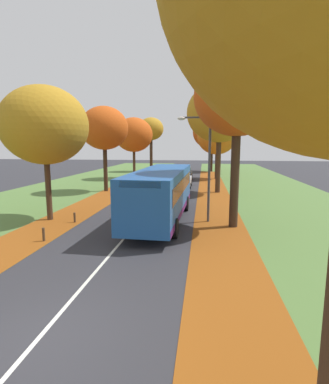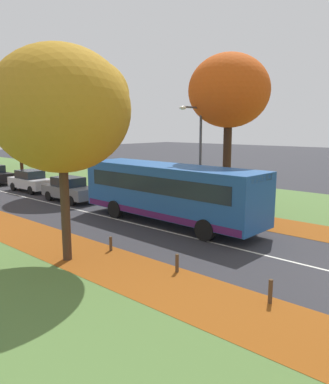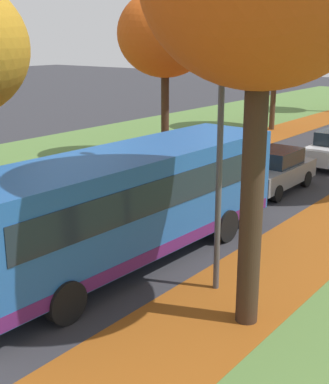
{
  "view_description": "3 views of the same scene",
  "coord_description": "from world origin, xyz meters",
  "px_view_note": "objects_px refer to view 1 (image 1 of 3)",
  "views": [
    {
      "loc": [
        3.7,
        -5.81,
        4.41
      ],
      "look_at": [
        1.11,
        13.85,
        1.27
      ],
      "focal_mm": 28.0,
      "sensor_mm": 36.0,
      "label": 1
    },
    {
      "loc": [
        -12.9,
        -1.05,
        4.89
      ],
      "look_at": [
        1.18,
        11.39,
        1.61
      ],
      "focal_mm": 35.0,
      "sensor_mm": 36.0,
      "label": 2
    },
    {
      "loc": [
        10.17,
        1.22,
        5.82
      ],
      "look_at": [
        1.15,
        12.89,
        1.52
      ],
      "focal_mm": 50.0,
      "sensor_mm": 36.0,
      "label": 3
    }
  ],
  "objects_px": {
    "tree_left_mid": "(104,128)",
    "car_black_third_in_line": "(185,174)",
    "car_grey_lead": "(175,187)",
    "bollard_fourth": "(44,235)",
    "tree_left_near": "(45,126)",
    "tree_right_near": "(238,97)",
    "tree_left_far": "(134,135)",
    "car_silver_following": "(183,179)",
    "tree_right_far": "(217,137)",
    "bollard_fifth": "(75,218)",
    "tree_right_mid": "(220,113)",
    "bus": "(161,192)",
    "tree_left_distant": "(151,129)",
    "tree_right_distant": "(212,132)",
    "streetlamp_right": "(204,157)"
  },
  "relations": [
    {
      "from": "car_grey_lead",
      "to": "bollard_fourth",
      "type": "bearing_deg",
      "value": -109.91
    },
    {
      "from": "tree_left_mid",
      "to": "tree_left_far",
      "type": "bearing_deg",
      "value": 89.03
    },
    {
      "from": "tree_right_far",
      "to": "tree_right_near",
      "type": "bearing_deg",
      "value": -89.88
    },
    {
      "from": "tree_left_near",
      "to": "tree_left_mid",
      "type": "height_order",
      "value": "tree_left_mid"
    },
    {
      "from": "tree_left_mid",
      "to": "tree_right_far",
      "type": "relative_size",
      "value": 1.04
    },
    {
      "from": "tree_left_near",
      "to": "tree_right_far",
      "type": "height_order",
      "value": "tree_left_near"
    },
    {
      "from": "tree_right_near",
      "to": "bollard_fifth",
      "type": "distance_m",
      "value": 11.04
    },
    {
      "from": "tree_left_distant",
      "to": "streetlamp_right",
      "type": "height_order",
      "value": "tree_left_distant"
    },
    {
      "from": "streetlamp_right",
      "to": "car_silver_following",
      "type": "height_order",
      "value": "streetlamp_right"
    },
    {
      "from": "bollard_fourth",
      "to": "streetlamp_right",
      "type": "xyz_separation_m",
      "value": [
        7.23,
        4.59,
        3.42
      ]
    },
    {
      "from": "tree_left_mid",
      "to": "car_black_third_in_line",
      "type": "bearing_deg",
      "value": 54.4
    },
    {
      "from": "tree_left_far",
      "to": "tree_right_distant",
      "type": "xyz_separation_m",
      "value": [
        10.35,
        11.78,
        0.83
      ]
    },
    {
      "from": "tree_left_mid",
      "to": "car_grey_lead",
      "type": "distance_m",
      "value": 8.71
    },
    {
      "from": "tree_right_mid",
      "to": "bollard_fourth",
      "type": "height_order",
      "value": "tree_right_mid"
    },
    {
      "from": "tree_right_near",
      "to": "streetlamp_right",
      "type": "height_order",
      "value": "tree_right_near"
    },
    {
      "from": "tree_right_near",
      "to": "bus",
      "type": "height_order",
      "value": "tree_right_near"
    },
    {
      "from": "tree_right_near",
      "to": "tree_left_far",
      "type": "bearing_deg",
      "value": 115.59
    },
    {
      "from": "tree_right_distant",
      "to": "car_grey_lead",
      "type": "xyz_separation_m",
      "value": [
        -3.72,
        -24.72,
        -5.68
      ]
    },
    {
      "from": "bollard_fifth",
      "to": "car_grey_lead",
      "type": "height_order",
      "value": "car_grey_lead"
    },
    {
      "from": "bus",
      "to": "car_black_third_in_line",
      "type": "height_order",
      "value": "bus"
    },
    {
      "from": "tree_right_mid",
      "to": "car_silver_following",
      "type": "height_order",
      "value": "tree_right_mid"
    },
    {
      "from": "tree_left_near",
      "to": "tree_right_near",
      "type": "distance_m",
      "value": 10.73
    },
    {
      "from": "bus",
      "to": "tree_left_far",
      "type": "bearing_deg",
      "value": 107.22
    },
    {
      "from": "bus",
      "to": "car_silver_following",
      "type": "height_order",
      "value": "bus"
    },
    {
      "from": "tree_left_far",
      "to": "car_black_third_in_line",
      "type": "relative_size",
      "value": 1.87
    },
    {
      "from": "tree_right_distant",
      "to": "streetlamp_right",
      "type": "relative_size",
      "value": 1.56
    },
    {
      "from": "tree_left_mid",
      "to": "tree_left_far",
      "type": "height_order",
      "value": "tree_left_mid"
    },
    {
      "from": "tree_right_far",
      "to": "tree_left_near",
      "type": "bearing_deg",
      "value": -114.44
    },
    {
      "from": "tree_left_near",
      "to": "bus",
      "type": "xyz_separation_m",
      "value": [
        6.6,
        0.68,
        -3.77
      ]
    },
    {
      "from": "tree_left_far",
      "to": "car_silver_following",
      "type": "bearing_deg",
      "value": -46.85
    },
    {
      "from": "tree_left_far",
      "to": "car_silver_following",
      "type": "relative_size",
      "value": 1.88
    },
    {
      "from": "tree_left_distant",
      "to": "tree_right_distant",
      "type": "xyz_separation_m",
      "value": [
        10.02,
        0.78,
        -0.41
      ]
    },
    {
      "from": "bollard_fourth",
      "to": "streetlamp_right",
      "type": "relative_size",
      "value": 0.11
    },
    {
      "from": "tree_left_distant",
      "to": "tree_right_distant",
      "type": "relative_size",
      "value": 0.94
    },
    {
      "from": "car_grey_lead",
      "to": "tree_left_far",
      "type": "bearing_deg",
      "value": 117.13
    },
    {
      "from": "tree_right_near",
      "to": "tree_right_mid",
      "type": "bearing_deg",
      "value": 91.59
    },
    {
      "from": "tree_right_far",
      "to": "streetlamp_right",
      "type": "xyz_separation_m",
      "value": [
        -1.61,
        -22.57,
        -1.66
      ]
    },
    {
      "from": "bollard_fifth",
      "to": "car_black_third_in_line",
      "type": "height_order",
      "value": "car_black_third_in_line"
    },
    {
      "from": "tree_right_distant",
      "to": "car_grey_lead",
      "type": "relative_size",
      "value": 2.23
    },
    {
      "from": "tree_left_near",
      "to": "bus",
      "type": "relative_size",
      "value": 0.74
    },
    {
      "from": "tree_right_near",
      "to": "tree_right_mid",
      "type": "relative_size",
      "value": 0.89
    },
    {
      "from": "car_silver_following",
      "to": "tree_right_near",
      "type": "bearing_deg",
      "value": -75.83
    },
    {
      "from": "streetlamp_right",
      "to": "car_silver_following",
      "type": "bearing_deg",
      "value": 98.57
    },
    {
      "from": "tree_right_mid",
      "to": "bus",
      "type": "distance_m",
      "value": 12.92
    },
    {
      "from": "bollard_fourth",
      "to": "tree_right_distant",
      "type": "bearing_deg",
      "value": 77.37
    },
    {
      "from": "car_silver_following",
      "to": "bollard_fifth",
      "type": "bearing_deg",
      "value": -108.51
    },
    {
      "from": "tree_left_far",
      "to": "tree_left_distant",
      "type": "relative_size",
      "value": 0.89
    },
    {
      "from": "tree_left_far",
      "to": "tree_right_distant",
      "type": "distance_m",
      "value": 15.7
    },
    {
      "from": "tree_left_mid",
      "to": "tree_right_far",
      "type": "distance_m",
      "value": 16.3
    },
    {
      "from": "tree_right_mid",
      "to": "tree_left_far",
      "type": "bearing_deg",
      "value": 134.68
    }
  ]
}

